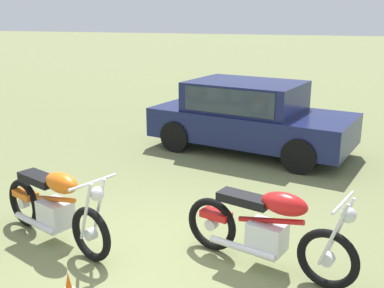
{
  "coord_description": "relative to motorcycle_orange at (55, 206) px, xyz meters",
  "views": [
    {
      "loc": [
        1.92,
        -4.22,
        2.74
      ],
      "look_at": [
        -0.24,
        2.13,
        0.81
      ],
      "focal_mm": 42.47,
      "sensor_mm": 36.0,
      "label": 1
    }
  ],
  "objects": [
    {
      "name": "ground_plane",
      "position": [
        1.31,
        -0.08,
        -0.48
      ],
      "size": [
        120.0,
        120.0,
        0.0
      ],
      "primitive_type": "plane",
      "color": "olive"
    },
    {
      "name": "motorcycle_red",
      "position": [
        2.56,
        0.24,
        -0.0
      ],
      "size": [
        2.0,
        0.86,
        1.02
      ],
      "rotation": [
        0.0,
        0.0,
        -0.28
      ],
      "color": "black",
      "rests_on": "ground"
    },
    {
      "name": "car_navy",
      "position": [
        1.41,
        4.68,
        0.31
      ],
      "size": [
        4.29,
        2.59,
        1.43
      ],
      "rotation": [
        0.0,
        0.0,
        -0.21
      ],
      "color": "#161E4C",
      "rests_on": "ground"
    },
    {
      "name": "motorcycle_orange",
      "position": [
        0.0,
        0.0,
        0.0
      ],
      "size": [
        1.95,
        0.99,
        1.02
      ],
      "rotation": [
        0.0,
        0.0,
        -0.36
      ],
      "color": "black",
      "rests_on": "ground"
    }
  ]
}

